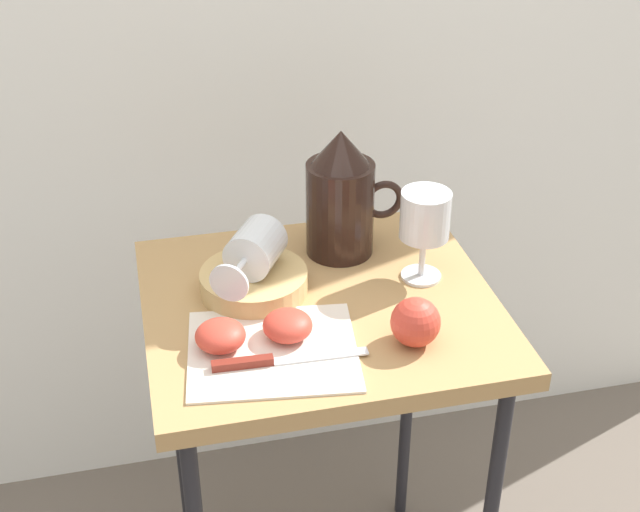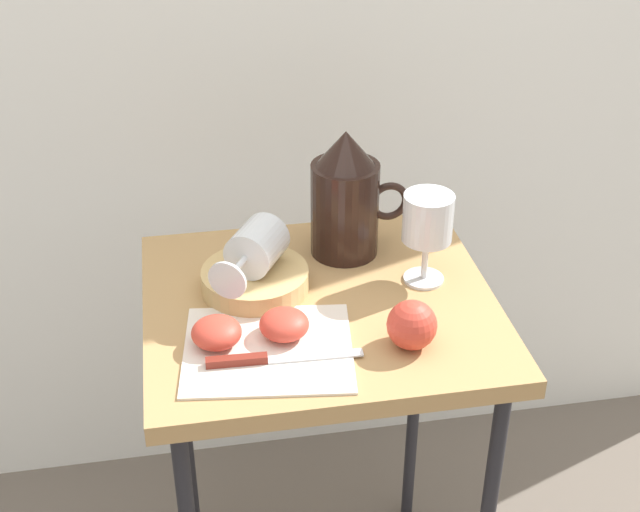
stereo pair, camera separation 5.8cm
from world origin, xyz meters
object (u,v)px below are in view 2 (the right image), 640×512
object	(u,v)px
basket_tray	(255,280)
apple_half_right	(284,324)
wine_glass_upright	(428,223)
knife	(261,359)
wine_glass_tipped_near	(256,248)
table	(320,341)
pitcher	(345,205)
apple_half_left	(217,332)
apple_whole	(412,325)

from	to	relation	value
basket_tray	apple_half_right	distance (m)	0.14
wine_glass_upright	knife	world-z (taller)	wine_glass_upright
wine_glass_tipped_near	knife	bearing A→B (deg)	-94.97
table	wine_glass_tipped_near	world-z (taller)	wine_glass_tipped_near
pitcher	wine_glass_tipped_near	distance (m)	0.18
table	apple_half_left	xyz separation A→B (m)	(-0.16, -0.09, 0.10)
wine_glass_tipped_near	pitcher	bearing A→B (deg)	28.58
wine_glass_tipped_near	apple_half_left	distance (m)	0.17
table	wine_glass_tipped_near	distance (m)	0.18
basket_tray	apple_half_left	world-z (taller)	apple_half_left
apple_whole	knife	distance (m)	0.22
basket_tray	pitcher	distance (m)	0.20
pitcher	apple_whole	bearing A→B (deg)	-81.46
basket_tray	apple_half_right	size ratio (longest dim) A/B	2.33
apple_whole	pitcher	bearing A→B (deg)	98.54
apple_half_left	knife	bearing A→B (deg)	-42.48
table	apple_half_right	world-z (taller)	apple_half_right
apple_whole	basket_tray	bearing A→B (deg)	137.77
basket_tray	wine_glass_tipped_near	xyz separation A→B (m)	(0.00, 0.00, 0.06)
wine_glass_upright	knife	xyz separation A→B (m)	(-0.28, -0.17, -0.10)
table	basket_tray	world-z (taller)	basket_tray
pitcher	knife	world-z (taller)	pitcher
pitcher	wine_glass_tipped_near	size ratio (longest dim) A/B	1.36
basket_tray	apple_whole	bearing A→B (deg)	-42.23
wine_glass_tipped_near	table	bearing A→B (deg)	-30.34
apple_half_left	table	bearing A→B (deg)	28.09
apple_half_right	wine_glass_tipped_near	bearing A→B (deg)	99.56
table	apple_half_left	distance (m)	0.21
apple_half_right	knife	bearing A→B (deg)	-126.04
apple_half_right	apple_whole	world-z (taller)	apple_whole
pitcher	wine_glass_upright	bearing A→B (deg)	-45.95
pitcher	apple_half_left	size ratio (longest dim) A/B	3.02
wine_glass_upright	apple_half_right	xyz separation A→B (m)	(-0.24, -0.11, -0.08)
table	apple_whole	xyz separation A→B (m)	(0.11, -0.13, 0.11)
table	pitcher	bearing A→B (deg)	64.29
basket_tray	wine_glass_tipped_near	size ratio (longest dim) A/B	1.04
apple_half_left	apple_half_right	size ratio (longest dim) A/B	1.00
apple_half_right	apple_whole	bearing A→B (deg)	-15.82
wine_glass_tipped_near	apple_half_right	size ratio (longest dim) A/B	2.23
basket_tray	apple_whole	size ratio (longest dim) A/B	2.33
basket_tray	knife	xyz separation A→B (m)	(-0.01, -0.19, -0.01)
pitcher	knife	xyz separation A→B (m)	(-0.17, -0.28, -0.08)
apple_half_left	apple_whole	world-z (taller)	apple_whole
table	pitcher	xyz separation A→B (m)	(0.07, 0.14, 0.16)
wine_glass_upright	apple_half_right	bearing A→B (deg)	-154.63
apple_half_left	apple_half_right	world-z (taller)	same
knife	wine_glass_tipped_near	bearing A→B (deg)	85.03
wine_glass_tipped_near	apple_whole	distance (m)	0.27
apple_half_right	pitcher	bearing A→B (deg)	59.06
wine_glass_upright	wine_glass_tipped_near	size ratio (longest dim) A/B	0.94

